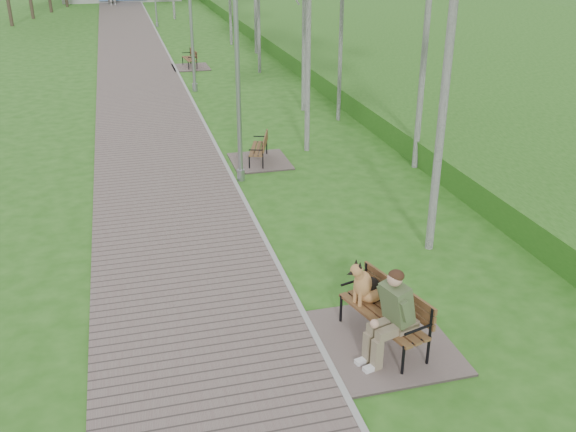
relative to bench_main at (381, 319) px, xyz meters
name	(u,v)px	position (x,y,z in m)	size (l,w,h in m)	color
ground	(275,261)	(-0.91, 3.12, -0.50)	(120.00, 120.00, 0.00)	#275F16
walkway	(135,61)	(-2.66, 24.62, -0.48)	(3.50, 67.00, 0.04)	#75665F
kerb	(171,59)	(-0.91, 24.62, -0.48)	(0.10, 67.00, 0.05)	#999993
embankment	(409,54)	(11.09, 23.12, -0.50)	(14.00, 70.00, 1.60)	#4B8B2F
bench_main	(381,319)	(0.00, 0.00, 0.00)	(2.04, 2.27, 1.78)	#75665F
bench_second	(259,156)	(0.03, 8.88, -0.33)	(1.57, 1.74, 0.96)	#75665F
bench_third	(190,64)	(-0.24, 22.46, -0.32)	(1.65, 1.83, 1.01)	#75665F
lamp_post_near	(238,89)	(-0.72, 7.62, 1.89)	(0.20, 0.20, 5.12)	gray
lamp_post_second	(191,26)	(-0.60, 17.77, 2.00)	(0.21, 0.21, 5.37)	gray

